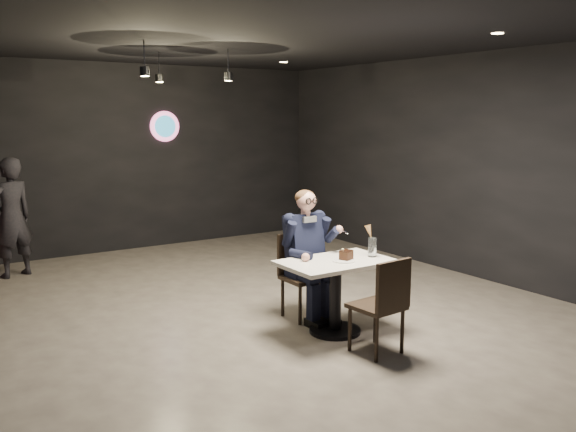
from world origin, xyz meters
TOP-DOWN VIEW (x-y plane):
  - floor at (0.00, 0.00)m, footprint 9.00×9.00m
  - wall_sign at (0.80, 4.47)m, footprint 0.50×0.06m
  - pendant_lights at (0.00, 2.00)m, footprint 1.40×1.20m
  - main_table at (0.58, -0.48)m, footprint 1.10×0.70m
  - chair_far at (0.58, 0.07)m, footprint 0.42×0.46m
  - chair_near at (0.58, -1.10)m, footprint 0.46×0.49m
  - seated_man at (0.58, 0.07)m, footprint 0.60×0.80m
  - dessert_plate at (0.62, -0.55)m, footprint 0.23×0.23m
  - cake_slice at (0.66, -0.54)m, footprint 0.15×0.13m
  - mint_leaf at (0.68, -0.57)m, footprint 0.05×0.04m
  - sundae_glass at (0.99, -0.55)m, footprint 0.09×0.09m
  - wafer_cone at (0.99, -0.50)m, footprint 0.09×0.09m
  - passerby at (-1.76, 3.66)m, footprint 0.69×0.58m

SIDE VIEW (x-z plane):
  - floor at x=0.00m, z-range 0.00..0.00m
  - main_table at x=0.58m, z-range 0.00..0.75m
  - chair_far at x=0.58m, z-range 0.00..0.92m
  - chair_near at x=0.58m, z-range 0.00..0.92m
  - seated_man at x=0.58m, z-range 0.00..1.44m
  - dessert_plate at x=0.62m, z-range 0.75..0.76m
  - cake_slice at x=0.66m, z-range 0.76..0.85m
  - passerby at x=-1.76m, z-range 0.00..1.63m
  - mint_leaf at x=0.68m, z-range 0.84..0.85m
  - sundae_glass at x=0.99m, z-range 0.75..0.94m
  - wafer_cone at x=0.99m, z-range 0.93..1.07m
  - wall_sign at x=0.80m, z-range 1.75..2.25m
  - pendant_lights at x=0.00m, z-range 2.70..3.06m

